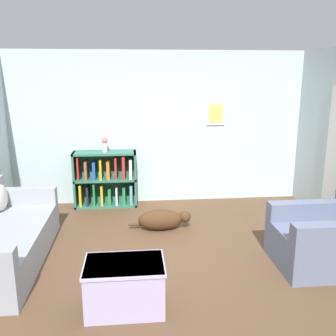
{
  "coord_description": "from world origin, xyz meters",
  "views": [
    {
      "loc": [
        -0.44,
        -4.18,
        2.2
      ],
      "look_at": [
        0.0,
        0.4,
        1.05
      ],
      "focal_mm": 40.0,
      "sensor_mm": 36.0,
      "label": 1
    }
  ],
  "objects_px": {
    "recliner_chair": "(328,238)",
    "vase": "(105,144)",
    "bookshelf": "(106,180)",
    "coffee_table": "(125,285)",
    "dog": "(162,220)"
  },
  "relations": [
    {
      "from": "bookshelf",
      "to": "dog",
      "type": "bearing_deg",
      "value": -52.66
    },
    {
      "from": "bookshelf",
      "to": "recliner_chair",
      "type": "height_order",
      "value": "recliner_chair"
    },
    {
      "from": "bookshelf",
      "to": "recliner_chair",
      "type": "distance_m",
      "value": 3.61
    },
    {
      "from": "recliner_chair",
      "to": "coffee_table",
      "type": "bearing_deg",
      "value": -165.01
    },
    {
      "from": "coffee_table",
      "to": "recliner_chair",
      "type": "bearing_deg",
      "value": 14.99
    },
    {
      "from": "bookshelf",
      "to": "dog",
      "type": "xyz_separation_m",
      "value": [
        0.87,
        -1.14,
        -0.3
      ]
    },
    {
      "from": "recliner_chair",
      "to": "coffee_table",
      "type": "distance_m",
      "value": 2.44
    },
    {
      "from": "bookshelf",
      "to": "dog",
      "type": "height_order",
      "value": "bookshelf"
    },
    {
      "from": "coffee_table",
      "to": "vase",
      "type": "bearing_deg",
      "value": 96.82
    },
    {
      "from": "bookshelf",
      "to": "coffee_table",
      "type": "height_order",
      "value": "bookshelf"
    },
    {
      "from": "recliner_chair",
      "to": "vase",
      "type": "distance_m",
      "value": 3.67
    },
    {
      "from": "dog",
      "to": "recliner_chair",
      "type": "bearing_deg",
      "value": -33.53
    },
    {
      "from": "recliner_chair",
      "to": "vase",
      "type": "bearing_deg",
      "value": 139.14
    },
    {
      "from": "recliner_chair",
      "to": "dog",
      "type": "distance_m",
      "value": 2.23
    },
    {
      "from": "bookshelf",
      "to": "vase",
      "type": "bearing_deg",
      "value": -75.24
    }
  ]
}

